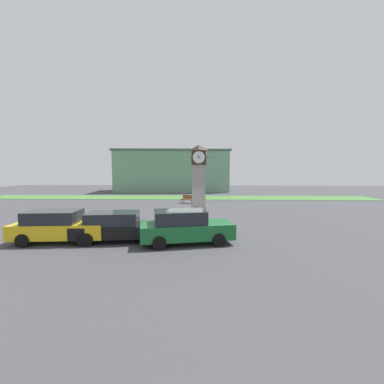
# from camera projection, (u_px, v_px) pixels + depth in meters

# --- Properties ---
(ground_plane) EXTENTS (83.22, 83.22, 0.00)m
(ground_plane) POSITION_uv_depth(u_px,v_px,m) (185.00, 221.00, 18.27)
(ground_plane) COLOR #424247
(clock_tower) EXTENTS (1.52, 1.55, 5.63)m
(clock_tower) POSITION_uv_depth(u_px,v_px,m) (199.00, 179.00, 20.61)
(clock_tower) COLOR gray
(clock_tower) RESTS_ON ground_plane
(bollard_near_tower) EXTENTS (0.24, 0.24, 1.08)m
(bollard_near_tower) POSITION_uv_depth(u_px,v_px,m) (199.00, 221.00, 15.72)
(bollard_near_tower) COLOR #333338
(bollard_near_tower) RESTS_ON ground_plane
(bollard_mid_row) EXTENTS (0.30, 0.30, 0.96)m
(bollard_mid_row) POSITION_uv_depth(u_px,v_px,m) (196.00, 218.00, 16.89)
(bollard_mid_row) COLOR #333338
(bollard_mid_row) RESTS_ON ground_plane
(bollard_far_row) EXTENTS (0.25, 0.25, 1.10)m
(bollard_far_row) POSITION_uv_depth(u_px,v_px,m) (197.00, 213.00, 18.43)
(bollard_far_row) COLOR brown
(bollard_far_row) RESTS_ON ground_plane
(car_navy_sedan) EXTENTS (4.65, 2.26, 1.61)m
(car_navy_sedan) POSITION_uv_depth(u_px,v_px,m) (59.00, 226.00, 12.99)
(car_navy_sedan) COLOR gold
(car_navy_sedan) RESTS_ON ground_plane
(car_near_tower) EXTENTS (4.75, 2.25, 1.50)m
(car_near_tower) POSITION_uv_depth(u_px,v_px,m) (118.00, 226.00, 13.13)
(car_near_tower) COLOR black
(car_near_tower) RESTS_ON ground_plane
(car_by_building) EXTENTS (4.81, 2.73, 1.66)m
(car_by_building) POSITION_uv_depth(u_px,v_px,m) (185.00, 227.00, 12.73)
(car_by_building) COLOR #19602D
(car_by_building) RESTS_ON ground_plane
(bench) EXTENTS (1.64, 1.28, 0.90)m
(bench) POSITION_uv_depth(u_px,v_px,m) (188.00, 199.00, 27.86)
(bench) COLOR brown
(bench) RESTS_ON ground_plane
(warehouse_blue_far) EXTENTS (19.34, 9.47, 6.89)m
(warehouse_blue_far) POSITION_uv_depth(u_px,v_px,m) (172.00, 171.00, 43.59)
(warehouse_blue_far) COLOR gray
(warehouse_blue_far) RESTS_ON ground_plane
(grass_verge_far) EXTENTS (49.93, 4.99, 0.04)m
(grass_verge_far) POSITION_uv_depth(u_px,v_px,m) (178.00, 198.00, 33.52)
(grass_verge_far) COLOR #477A38
(grass_verge_far) RESTS_ON ground_plane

